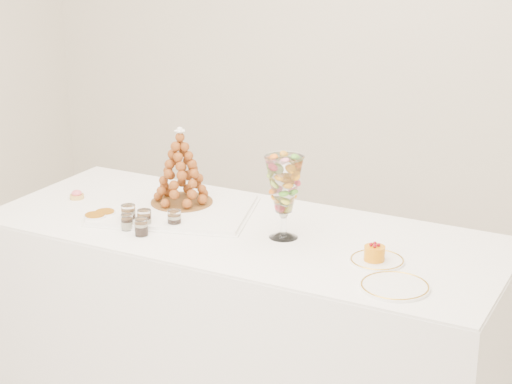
% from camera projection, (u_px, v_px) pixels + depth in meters
% --- Properties ---
extents(buffet_table, '(2.15, 0.96, 0.80)m').
position_uv_depth(buffet_table, '(243.00, 319.00, 3.54)').
color(buffet_table, white).
rests_on(buffet_table, ground).
extents(lace_tray, '(0.71, 0.59, 0.02)m').
position_uv_depth(lace_tray, '(175.00, 210.00, 3.59)').
color(lace_tray, white).
rests_on(lace_tray, buffet_table).
extents(macaron_vase, '(0.15, 0.15, 0.32)m').
position_uv_depth(macaron_vase, '(284.00, 185.00, 3.26)').
color(macaron_vase, white).
rests_on(macaron_vase, buffet_table).
extents(cake_plate, '(0.20, 0.20, 0.01)m').
position_uv_depth(cake_plate, '(377.00, 261.00, 3.09)').
color(cake_plate, white).
rests_on(cake_plate, buffet_table).
extents(spare_plate, '(0.24, 0.24, 0.01)m').
position_uv_depth(spare_plate, '(395.00, 287.00, 2.88)').
color(spare_plate, white).
rests_on(spare_plate, buffet_table).
extents(pink_tart, '(0.06, 0.06, 0.04)m').
position_uv_depth(pink_tart, '(77.00, 195.00, 3.75)').
color(pink_tart, tan).
rests_on(pink_tart, buffet_table).
extents(verrine_a, '(0.07, 0.07, 0.08)m').
position_uv_depth(verrine_a, '(128.00, 214.00, 3.45)').
color(verrine_a, white).
rests_on(verrine_a, buffet_table).
extents(verrine_b, '(0.07, 0.07, 0.08)m').
position_uv_depth(verrine_b, '(144.00, 219.00, 3.41)').
color(verrine_b, white).
rests_on(verrine_b, buffet_table).
extents(verrine_c, '(0.07, 0.07, 0.07)m').
position_uv_depth(verrine_c, '(174.00, 219.00, 3.41)').
color(verrine_c, white).
rests_on(verrine_c, buffet_table).
extents(verrine_d, '(0.05, 0.05, 0.06)m').
position_uv_depth(verrine_d, '(127.00, 222.00, 3.39)').
color(verrine_d, white).
rests_on(verrine_d, buffet_table).
extents(verrine_e, '(0.06, 0.06, 0.07)m').
position_uv_depth(verrine_e, '(141.00, 227.00, 3.33)').
color(verrine_e, white).
rests_on(verrine_e, buffet_table).
extents(ramekin_back, '(0.09, 0.09, 0.03)m').
position_uv_depth(ramekin_back, '(105.00, 215.00, 3.52)').
color(ramekin_back, white).
rests_on(ramekin_back, buffet_table).
extents(ramekin_front, '(0.09, 0.09, 0.03)m').
position_uv_depth(ramekin_front, '(95.00, 218.00, 3.48)').
color(ramekin_front, white).
rests_on(ramekin_front, buffet_table).
extents(croquembouche, '(0.26, 0.26, 0.33)m').
position_uv_depth(croquembouche, '(181.00, 166.00, 3.60)').
color(croquembouche, brown).
rests_on(croquembouche, lace_tray).
extents(mousse_cake, '(0.08, 0.08, 0.07)m').
position_uv_depth(mousse_cake, '(374.00, 253.00, 3.08)').
color(mousse_cake, orange).
rests_on(mousse_cake, cake_plate).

